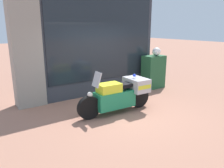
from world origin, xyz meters
TOP-DOWN VIEW (x-y plane):
  - ground_plane at (0.00, 0.00)m, footprint 60.00×60.00m
  - shop_building at (-0.37, 2.00)m, footprint 5.17×0.55m
  - window_display at (0.35, 2.03)m, footprint 3.88×0.30m
  - paramedic_motorcycle at (-0.18, 0.02)m, footprint 2.31×0.78m
  - utility_cabinet at (2.39, 1.35)m, footprint 0.84×0.53m
  - white_helmet at (2.45, 1.29)m, footprint 0.32×0.32m

SIDE VIEW (x-z plane):
  - ground_plane at x=0.00m, z-range 0.00..0.00m
  - window_display at x=0.35m, z-range -0.48..1.38m
  - paramedic_motorcycle at x=-0.18m, z-range -0.08..1.16m
  - utility_cabinet at x=2.39m, z-range 0.00..1.28m
  - white_helmet at x=2.45m, z-range 1.28..1.59m
  - shop_building at x=-0.37m, z-range 0.01..3.97m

